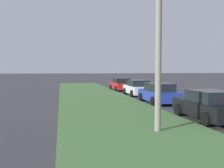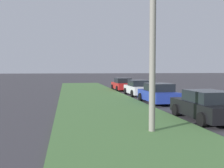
{
  "view_description": "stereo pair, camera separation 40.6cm",
  "coord_description": "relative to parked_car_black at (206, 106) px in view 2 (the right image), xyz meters",
  "views": [
    {
      "loc": [
        -5.1,
        10.33,
        2.49
      ],
      "look_at": [
        16.79,
        6.05,
        1.23
      ],
      "focal_mm": 42.12,
      "sensor_mm": 36.0,
      "label": 1
    },
    {
      "loc": [
        -5.17,
        9.93,
        2.49
      ],
      "look_at": [
        16.79,
        6.05,
        1.23
      ],
      "focal_mm": 42.12,
      "sensor_mm": 36.0,
      "label": 2
    }
  ],
  "objects": [
    {
      "name": "parked_car_white",
      "position": [
        12.24,
        -0.08,
        0.0
      ],
      "size": [
        4.3,
        2.02,
        1.47
      ],
      "rotation": [
        0.0,
        0.0,
        -0.0
      ],
      "color": "silver",
      "rests_on": "ground"
    },
    {
      "name": "streetlight",
      "position": [
        -2.05,
        3.05,
        3.67
      ],
      "size": [
        0.45,
        2.88,
        7.5
      ],
      "color": "gray",
      "rests_on": "ground"
    },
    {
      "name": "grass_median",
      "position": [
        3.57,
        4.19,
        -0.66
      ],
      "size": [
        60.0,
        6.0,
        0.12
      ],
      "primitive_type": "cube",
      "color": "#517F42",
      "rests_on": "ground"
    },
    {
      "name": "parked_car_blue",
      "position": [
        6.54,
        0.04,
        0.0
      ],
      "size": [
        4.31,
        2.05,
        1.47
      ],
      "rotation": [
        0.0,
        0.0,
        0.01
      ],
      "color": "#23389E",
      "rests_on": "ground"
    },
    {
      "name": "parked_car_red",
      "position": [
        18.22,
        0.15,
        0.0
      ],
      "size": [
        4.33,
        2.08,
        1.47
      ],
      "rotation": [
        0.0,
        0.0,
        0.02
      ],
      "color": "red",
      "rests_on": "ground"
    },
    {
      "name": "parked_car_black",
      "position": [
        0.0,
        0.0,
        0.0
      ],
      "size": [
        4.3,
        2.03,
        1.47
      ],
      "rotation": [
        0.0,
        0.0,
        0.0
      ],
      "color": "black",
      "rests_on": "ground"
    }
  ]
}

